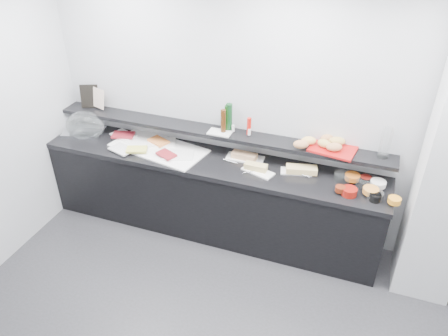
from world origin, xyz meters
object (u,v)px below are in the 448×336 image
(cloche_base, at_px, (84,132))
(framed_print, at_px, (89,96))
(sandwich_plate_mid, at_px, (258,171))
(bread_tray, at_px, (333,149))
(carafe, at_px, (386,143))
(condiment_tray, at_px, (220,133))

(cloche_base, bearing_deg, framed_print, 76.07)
(sandwich_plate_mid, distance_m, bread_tray, 0.74)
(framed_print, distance_m, bread_tray, 2.74)
(framed_print, bearing_deg, bread_tray, -23.17)
(bread_tray, bearing_deg, carafe, 11.65)
(condiment_tray, bearing_deg, bread_tray, 2.20)
(condiment_tray, bearing_deg, cloche_base, -176.55)
(sandwich_plate_mid, distance_m, condiment_tray, 0.57)
(condiment_tray, distance_m, carafe, 1.59)
(condiment_tray, distance_m, bread_tray, 1.13)
(framed_print, xyz_separation_m, condiment_tray, (1.61, -0.10, -0.12))
(framed_print, relative_size, condiment_tray, 1.10)
(carafe, bearing_deg, sandwich_plate_mid, -166.49)
(cloche_base, distance_m, condiment_tray, 1.63)
(cloche_base, height_order, bread_tray, bread_tray)
(sandwich_plate_mid, relative_size, framed_print, 1.23)
(framed_print, bearing_deg, cloche_base, -113.38)
(bread_tray, height_order, carafe, carafe)
(carafe, bearing_deg, cloche_base, -176.84)
(cloche_base, relative_size, framed_print, 1.68)
(cloche_base, xyz_separation_m, framed_print, (0.00, 0.20, 0.36))
(cloche_base, distance_m, sandwich_plate_mid, 2.08)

